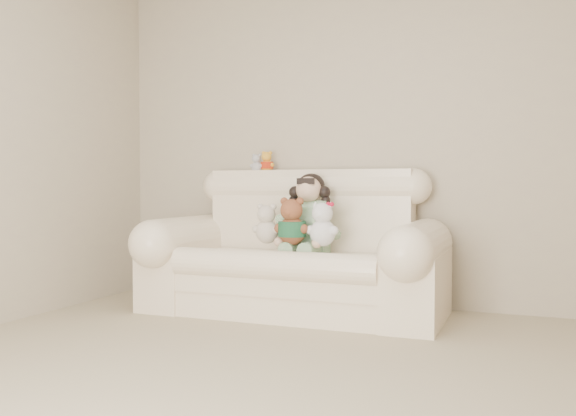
{
  "coord_description": "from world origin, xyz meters",
  "views": [
    {
      "loc": [
        0.95,
        -2.03,
        0.9
      ],
      "look_at": [
        -0.6,
        1.9,
        0.75
      ],
      "focal_mm": 38.0,
      "sensor_mm": 36.0,
      "label": 1
    }
  ],
  "objects_px": {
    "brown_teddy": "(292,217)",
    "white_cat": "(323,219)",
    "sofa": "(293,241)",
    "seated_child": "(309,213)",
    "cream_teddy": "(267,220)"
  },
  "relations": [
    {
      "from": "brown_teddy",
      "to": "white_cat",
      "type": "height_order",
      "value": "brown_teddy"
    },
    {
      "from": "sofa",
      "to": "brown_teddy",
      "type": "bearing_deg",
      "value": -71.85
    },
    {
      "from": "sofa",
      "to": "seated_child",
      "type": "xyz_separation_m",
      "value": [
        0.09,
        0.08,
        0.2
      ]
    },
    {
      "from": "seated_child",
      "to": "white_cat",
      "type": "bearing_deg",
      "value": -48.03
    },
    {
      "from": "brown_teddy",
      "to": "cream_teddy",
      "type": "xyz_separation_m",
      "value": [
        -0.21,
        0.06,
        -0.03
      ]
    },
    {
      "from": "sofa",
      "to": "cream_teddy",
      "type": "height_order",
      "value": "sofa"
    },
    {
      "from": "brown_teddy",
      "to": "cream_teddy",
      "type": "bearing_deg",
      "value": 164.17
    },
    {
      "from": "white_cat",
      "to": "cream_teddy",
      "type": "bearing_deg",
      "value": 153.21
    },
    {
      "from": "sofa",
      "to": "cream_teddy",
      "type": "distance_m",
      "value": 0.24
    },
    {
      "from": "sofa",
      "to": "seated_child",
      "type": "distance_m",
      "value": 0.23
    },
    {
      "from": "sofa",
      "to": "brown_teddy",
      "type": "relative_size",
      "value": 5.48
    },
    {
      "from": "seated_child",
      "to": "white_cat",
      "type": "relative_size",
      "value": 1.65
    },
    {
      "from": "brown_teddy",
      "to": "white_cat",
      "type": "relative_size",
      "value": 1.08
    },
    {
      "from": "sofa",
      "to": "seated_child",
      "type": "relative_size",
      "value": 3.59
    },
    {
      "from": "seated_child",
      "to": "brown_teddy",
      "type": "bearing_deg",
      "value": -97.99
    }
  ]
}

